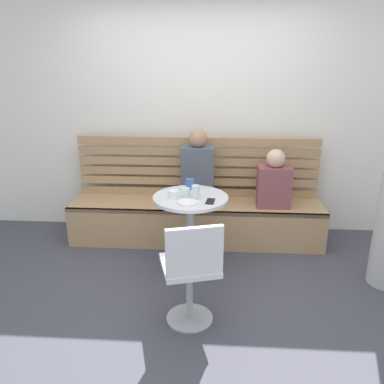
{
  "coord_description": "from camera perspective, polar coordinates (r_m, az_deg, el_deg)",
  "views": [
    {
      "loc": [
        0.22,
        -2.71,
        1.92
      ],
      "look_at": [
        -0.01,
        0.66,
        0.75
      ],
      "focal_mm": 36.44,
      "sensor_mm": 36.0,
      "label": 1
    }
  ],
  "objects": [
    {
      "name": "cup_mug_blue",
      "position": [
        3.68,
        -0.3,
        1.18
      ],
      "size": [
        0.08,
        0.08,
        0.09
      ],
      "primitive_type": "cylinder",
      "color": "#3D5B9E",
      "rests_on": "cafe_table"
    },
    {
      "name": "cup_glass_short",
      "position": [
        3.48,
        -0.95,
        -0.07
      ],
      "size": [
        0.08,
        0.08,
        0.08
      ],
      "primitive_type": "cylinder",
      "color": "silver",
      "rests_on": "cafe_table"
    },
    {
      "name": "white_chair",
      "position": [
        2.87,
        -0.1,
        -11.39
      ],
      "size": [
        0.49,
        0.49,
        0.85
      ],
      "color": "#ADADB2",
      "rests_on": "ground"
    },
    {
      "name": "phone_on_table",
      "position": [
        3.37,
        2.7,
        -1.36
      ],
      "size": [
        0.09,
        0.15,
        0.01
      ],
      "primitive_type": "cube",
      "rotation": [
        0.0,
        0.0,
        3.02
      ],
      "color": "black",
      "rests_on": "cafe_table"
    },
    {
      "name": "cafe_table",
      "position": [
        3.57,
        -0.22,
        -4.01
      ],
      "size": [
        0.68,
        0.68,
        0.74
      ],
      "color": "#ADADB2",
      "rests_on": "ground"
    },
    {
      "name": "person_child_left",
      "position": [
        4.11,
        11.92,
        1.48
      ],
      "size": [
        0.34,
        0.22,
        0.61
      ],
      "color": "brown",
      "rests_on": "booth_bench"
    },
    {
      "name": "cup_glass_tall",
      "position": [
        3.43,
        0.53,
        0.02
      ],
      "size": [
        0.07,
        0.07,
        0.12
      ],
      "primitive_type": "cylinder",
      "color": "silver",
      "rests_on": "cafe_table"
    },
    {
      "name": "back_wall",
      "position": [
        4.39,
        0.97,
        12.92
      ],
      "size": [
        5.2,
        0.1,
        2.9
      ],
      "primitive_type": "cube",
      "color": "white",
      "rests_on": "ground"
    },
    {
      "name": "booth_bench",
      "position": [
        4.27,
        0.58,
        -4.36
      ],
      "size": [
        2.7,
        0.52,
        0.44
      ],
      "color": "tan",
      "rests_on": "ground"
    },
    {
      "name": "person_adult",
      "position": [
        4.11,
        0.82,
        3.21
      ],
      "size": [
        0.34,
        0.22,
        0.79
      ],
      "color": "#4C515B",
      "rests_on": "booth_bench"
    },
    {
      "name": "plate_small",
      "position": [
        3.33,
        -0.62,
        -1.56
      ],
      "size": [
        0.17,
        0.17,
        0.01
      ],
      "primitive_type": "cylinder",
      "color": "white",
      "rests_on": "cafe_table"
    },
    {
      "name": "cup_ceramic_white",
      "position": [
        3.44,
        -2.72,
        -0.35
      ],
      "size": [
        0.08,
        0.08,
        0.07
      ],
      "primitive_type": "cylinder",
      "color": "white",
      "rests_on": "cafe_table"
    },
    {
      "name": "ground",
      "position": [
        3.33,
        -0.66,
        -16.1
      ],
      "size": [
        8.0,
        8.0,
        0.0
      ],
      "primitive_type": "plane",
      "color": "#42424C"
    },
    {
      "name": "booth_backrest",
      "position": [
        4.31,
        0.78,
        3.72
      ],
      "size": [
        2.65,
        0.04,
        0.67
      ],
      "color": "#A68157",
      "rests_on": "booth_bench"
    }
  ]
}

